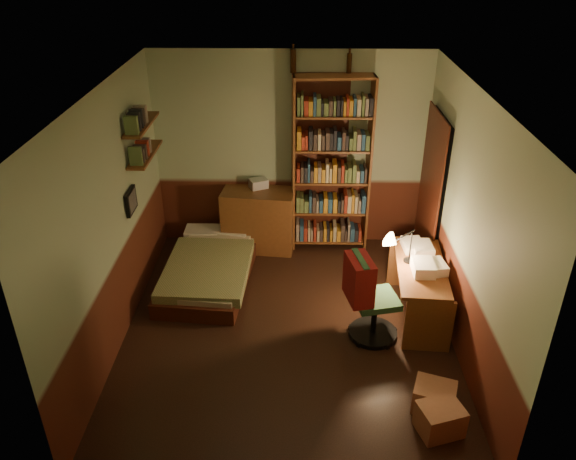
{
  "coord_description": "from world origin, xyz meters",
  "views": [
    {
      "loc": [
        0.1,
        -4.87,
        3.91
      ],
      "look_at": [
        0.0,
        0.25,
        1.1
      ],
      "focal_mm": 35.0,
      "sensor_mm": 36.0,
      "label": 1
    }
  ],
  "objects_px": {
    "mini_stereo": "(259,183)",
    "cardboard_box_b": "(434,397)",
    "dresser": "(259,220)",
    "bed": "(209,261)",
    "cardboard_box_a": "(440,419)",
    "desk_lamp": "(411,240)",
    "office_chair": "(376,301)",
    "bookshelf": "(331,166)",
    "desk": "(418,291)"
  },
  "relations": [
    {
      "from": "office_chair",
      "to": "bookshelf",
      "type": "bearing_deg",
      "value": 88.71
    },
    {
      "from": "cardboard_box_a",
      "to": "bookshelf",
      "type": "bearing_deg",
      "value": 104.37
    },
    {
      "from": "office_chair",
      "to": "desk",
      "type": "bearing_deg",
      "value": 22.41
    },
    {
      "from": "cardboard_box_a",
      "to": "office_chair",
      "type": "bearing_deg",
      "value": 108.34
    },
    {
      "from": "dresser",
      "to": "mini_stereo",
      "type": "bearing_deg",
      "value": 95.4
    },
    {
      "from": "bookshelf",
      "to": "office_chair",
      "type": "xyz_separation_m",
      "value": [
        0.4,
        -1.94,
        -0.71
      ]
    },
    {
      "from": "dresser",
      "to": "desk",
      "type": "distance_m",
      "value": 2.38
    },
    {
      "from": "dresser",
      "to": "desk",
      "type": "height_order",
      "value": "dresser"
    },
    {
      "from": "mini_stereo",
      "to": "cardboard_box_b",
      "type": "height_order",
      "value": "mini_stereo"
    },
    {
      "from": "desk",
      "to": "cardboard_box_b",
      "type": "relative_size",
      "value": 3.39
    },
    {
      "from": "cardboard_box_a",
      "to": "mini_stereo",
      "type": "bearing_deg",
      "value": 118.4
    },
    {
      "from": "bookshelf",
      "to": "office_chair",
      "type": "height_order",
      "value": "bookshelf"
    },
    {
      "from": "desk",
      "to": "desk_lamp",
      "type": "distance_m",
      "value": 0.61
    },
    {
      "from": "desk",
      "to": "cardboard_box_a",
      "type": "bearing_deg",
      "value": -88.47
    },
    {
      "from": "mini_stereo",
      "to": "desk_lamp",
      "type": "height_order",
      "value": "desk_lamp"
    },
    {
      "from": "desk_lamp",
      "to": "cardboard_box_a",
      "type": "bearing_deg",
      "value": -97.64
    },
    {
      "from": "desk",
      "to": "cardboard_box_b",
      "type": "bearing_deg",
      "value": -88.84
    },
    {
      "from": "bed",
      "to": "office_chair",
      "type": "xyz_separation_m",
      "value": [
        1.91,
        -1.06,
        0.19
      ]
    },
    {
      "from": "bookshelf",
      "to": "desk_lamp",
      "type": "xyz_separation_m",
      "value": [
        0.8,
        -1.49,
        -0.24
      ]
    },
    {
      "from": "mini_stereo",
      "to": "desk",
      "type": "distance_m",
      "value": 2.52
    },
    {
      "from": "desk",
      "to": "desk_lamp",
      "type": "xyz_separation_m",
      "value": [
        -0.12,
        0.08,
        0.59
      ]
    },
    {
      "from": "desk",
      "to": "cardboard_box_b",
      "type": "distance_m",
      "value": 1.41
    },
    {
      "from": "office_chair",
      "to": "cardboard_box_b",
      "type": "relative_size",
      "value": 2.48
    },
    {
      "from": "cardboard_box_a",
      "to": "cardboard_box_b",
      "type": "xyz_separation_m",
      "value": [
        0.01,
        0.26,
        -0.01
      ]
    },
    {
      "from": "dresser",
      "to": "office_chair",
      "type": "bearing_deg",
      "value": -47.81
    },
    {
      "from": "dresser",
      "to": "office_chair",
      "type": "distance_m",
      "value": 2.29
    },
    {
      "from": "bed",
      "to": "desk_lamp",
      "type": "distance_m",
      "value": 2.47
    },
    {
      "from": "dresser",
      "to": "desk",
      "type": "bearing_deg",
      "value": -32.31
    },
    {
      "from": "bed",
      "to": "office_chair",
      "type": "bearing_deg",
      "value": -23.69
    },
    {
      "from": "mini_stereo",
      "to": "bookshelf",
      "type": "distance_m",
      "value": 0.98
    },
    {
      "from": "mini_stereo",
      "to": "desk",
      "type": "xyz_separation_m",
      "value": [
        1.86,
        -1.61,
        -0.56
      ]
    },
    {
      "from": "desk_lamp",
      "to": "office_chair",
      "type": "bearing_deg",
      "value": -140.04
    },
    {
      "from": "bed",
      "to": "cardboard_box_a",
      "type": "distance_m",
      "value": 3.31
    },
    {
      "from": "dresser",
      "to": "desk_lamp",
      "type": "distance_m",
      "value": 2.29
    },
    {
      "from": "cardboard_box_b",
      "to": "office_chair",
      "type": "bearing_deg",
      "value": 112.86
    },
    {
      "from": "mini_stereo",
      "to": "desk",
      "type": "bearing_deg",
      "value": -65.83
    },
    {
      "from": "dresser",
      "to": "office_chair",
      "type": "xyz_separation_m",
      "value": [
        1.34,
        -1.85,
        0.03
      ]
    },
    {
      "from": "dresser",
      "to": "bookshelf",
      "type": "bearing_deg",
      "value": 11.44
    },
    {
      "from": "bookshelf",
      "to": "cardboard_box_b",
      "type": "height_order",
      "value": "bookshelf"
    },
    {
      "from": "bookshelf",
      "to": "cardboard_box_b",
      "type": "xyz_separation_m",
      "value": [
        0.83,
        -2.97,
        -1.03
      ]
    },
    {
      "from": "bed",
      "to": "cardboard_box_a",
      "type": "bearing_deg",
      "value": -39.82
    },
    {
      "from": "mini_stereo",
      "to": "bookshelf",
      "type": "bearing_deg",
      "value": -27.37
    },
    {
      "from": "dresser",
      "to": "cardboard_box_b",
      "type": "height_order",
      "value": "dresser"
    },
    {
      "from": "dresser",
      "to": "mini_stereo",
      "type": "height_order",
      "value": "mini_stereo"
    },
    {
      "from": "bed",
      "to": "bookshelf",
      "type": "distance_m",
      "value": 1.96
    },
    {
      "from": "desk_lamp",
      "to": "cardboard_box_b",
      "type": "relative_size",
      "value": 1.44
    },
    {
      "from": "desk",
      "to": "cardboard_box_a",
      "type": "xyz_separation_m",
      "value": [
        -0.09,
        -1.66,
        -0.19
      ]
    },
    {
      "from": "mini_stereo",
      "to": "cardboard_box_b",
      "type": "xyz_separation_m",
      "value": [
        1.77,
        -3.01,
        -0.77
      ]
    },
    {
      "from": "desk",
      "to": "office_chair",
      "type": "distance_m",
      "value": 0.65
    },
    {
      "from": "mini_stereo",
      "to": "cardboard_box_b",
      "type": "relative_size",
      "value": 0.61
    }
  ]
}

